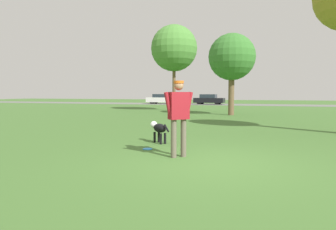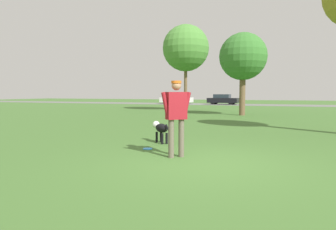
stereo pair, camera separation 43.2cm
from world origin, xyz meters
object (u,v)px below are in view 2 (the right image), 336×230
Objects in this scene: parked_car_black at (223,99)px; parked_car_white at (176,99)px; tree_mid_center at (243,57)px; person at (176,112)px; tree_far_left at (186,48)px; frisbee at (148,149)px; dog at (161,129)px.

parked_car_white is at bearing -176.94° from parked_car_black.
tree_mid_center reaches higher than parked_car_black.
tree_mid_center is at bearing 48.51° from person.
tree_far_left is at bearing 64.44° from person.
tree_mid_center is 19.49m from parked_car_black.
frisbee is at bearing -71.73° from parked_car_white.
parked_car_white reaches higher than parked_car_black.
tree_far_left is 16.83m from parked_car_white.
person reaches higher than parked_car_white.
frisbee is 0.06× the size of parked_car_white.
parked_car_white is (-11.57, 32.44, -0.38)m from person.
person is 2.14m from dog.
person is at bearing 163.80° from dog.
person is 14.14m from tree_mid_center.
frisbee is (-1.04, 0.67, -1.04)m from person.
person reaches higher than dog.
parked_car_white is at bearing 66.88° from person.
tree_far_left is (-5.40, 17.45, 4.11)m from person.
person is at bearing -78.13° from parked_car_black.
dog is 0.21× the size of parked_car_black.
person is 0.44× the size of parked_car_black.
person is 0.25× the size of tree_far_left.
parked_car_white reaches higher than frisbee.
tree_far_left is (-4.36, 16.78, 5.15)m from frisbee.
person is at bearing -72.81° from tree_far_left.
tree_far_left is 15.68m from parked_car_black.
frisbee is at bearing 104.46° from person.
dog is at bearing 79.89° from person.
tree_mid_center is (0.73, 13.19, 3.83)m from frisbee.
person is at bearing -32.79° from frisbee.
parked_car_black is (-4.04, 30.74, 0.23)m from dog.
parked_car_black reaches higher than dog.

